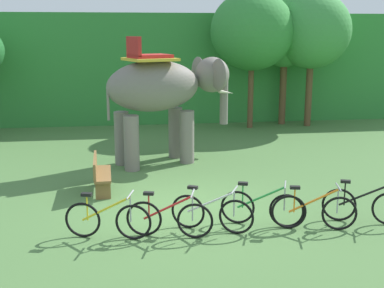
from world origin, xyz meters
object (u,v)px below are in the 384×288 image
object	(u,v)px
elephant	(164,90)
tree_center_right	(285,30)
bike_black	(364,205)
bike_green	(262,208)
tree_center_left	(312,31)
wooden_bench	(100,173)
tree_far_right	(252,31)
bike_yellow	(108,220)
bike_red	(169,218)
bike_orange	(314,211)
bike_white	(212,213)

from	to	relation	value
elephant	tree_center_right	bearing A→B (deg)	45.97
elephant	bike_black	distance (m)	6.91
elephant	bike_green	distance (m)	5.90
tree_center_left	bike_black	size ratio (longest dim) A/B	3.44
bike_black	wooden_bench	size ratio (longest dim) A/B	1.06
tree_far_right	bike_yellow	bearing A→B (deg)	-117.42
bike_yellow	bike_green	bearing A→B (deg)	4.38
bike_black	elephant	bearing A→B (deg)	123.43
bike_red	bike_black	xyz separation A→B (m)	(4.08, 0.17, 0.00)
bike_black	tree_far_right	bearing A→B (deg)	88.30
bike_yellow	bike_black	bearing A→B (deg)	0.81
bike_red	bike_orange	xyz separation A→B (m)	(2.92, -0.02, 0.00)
tree_center_left	wooden_bench	world-z (taller)	tree_center_left
bike_red	wooden_bench	bearing A→B (deg)	115.12
bike_yellow	wooden_bench	bearing A→B (deg)	94.97
tree_far_right	bike_red	bearing A→B (deg)	-112.07
bike_red	bike_black	bearing A→B (deg)	2.40
tree_center_right	bike_white	distance (m)	12.92
elephant	bike_white	bearing A→B (deg)	-85.27
bike_orange	wooden_bench	bearing A→B (deg)	144.72
bike_orange	bike_black	world-z (taller)	same
bike_black	bike_green	bearing A→B (deg)	175.61
tree_far_right	bike_white	world-z (taller)	tree_far_right
tree_center_right	bike_red	xyz separation A→B (m)	(-5.98, -11.50, -3.59)
tree_center_left	bike_white	distance (m)	12.83
bike_orange	bike_white	bearing A→B (deg)	174.29
bike_yellow	bike_white	bearing A→B (deg)	2.54
bike_white	bike_green	world-z (taller)	same
bike_yellow	bike_orange	distance (m)	4.10
bike_yellow	bike_white	distance (m)	2.05
bike_orange	wooden_bench	size ratio (longest dim) A/B	1.11
tree_center_left	bike_yellow	xyz separation A→B (m)	(-8.10, -10.83, -3.56)
tree_far_right	bike_black	size ratio (longest dim) A/B	3.44
tree_far_right	elephant	bearing A→B (deg)	-127.97
bike_white	bike_black	size ratio (longest dim) A/B	0.98
bike_orange	bike_black	xyz separation A→B (m)	(1.16, 0.19, 0.00)
tree_far_right	bike_red	world-z (taller)	tree_far_right
bike_orange	bike_black	bearing A→B (deg)	9.26
tree_far_right	wooden_bench	distance (m)	10.32
tree_far_right	bike_red	xyz separation A→B (m)	(-4.40, -10.84, -3.55)
tree_center_left	bike_yellow	world-z (taller)	tree_center_left
tree_far_right	bike_green	distance (m)	11.36
bike_red	bike_white	size ratio (longest dim) A/B	1.07
tree_center_left	bike_red	size ratio (longest dim) A/B	3.31
tree_center_right	bike_green	xyz separation A→B (m)	(-4.04, -11.16, -3.59)
bike_yellow	bike_green	size ratio (longest dim) A/B	1.03
tree_center_right	tree_center_left	size ratio (longest dim) A/B	1.01
tree_far_right	bike_white	size ratio (longest dim) A/B	3.53
bike_black	bike_white	bearing A→B (deg)	179.71
bike_red	bike_white	distance (m)	0.89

